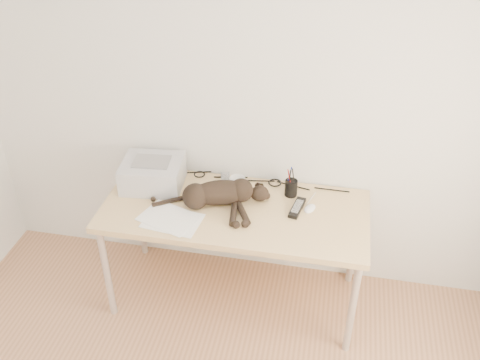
% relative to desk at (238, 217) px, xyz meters
% --- Properties ---
extents(wall_back, '(3.50, 0.00, 3.50)m').
position_rel_desk_xyz_m(wall_back, '(0.00, 0.27, 0.69)').
color(wall_back, silver).
rests_on(wall_back, floor).
extents(desk, '(1.60, 0.70, 0.74)m').
position_rel_desk_xyz_m(desk, '(0.00, 0.00, 0.00)').
color(desk, tan).
rests_on(desk, floor).
extents(printer, '(0.40, 0.35, 0.18)m').
position_rel_desk_xyz_m(printer, '(-0.56, 0.06, 0.22)').
color(printer, '#AFAFB4').
rests_on(printer, desk).
extents(papers, '(0.40, 0.32, 0.01)m').
position_rel_desk_xyz_m(papers, '(-0.35, -0.26, 0.14)').
color(papers, white).
rests_on(papers, desk).
extents(cat, '(0.71, 0.36, 0.16)m').
position_rel_desk_xyz_m(cat, '(-0.11, -0.06, 0.20)').
color(cat, black).
rests_on(cat, desk).
extents(mug, '(0.14, 0.14, 0.09)m').
position_rel_desk_xyz_m(mug, '(-0.02, 0.10, 0.18)').
color(mug, white).
rests_on(mug, desk).
extents(pen_cup, '(0.08, 0.08, 0.20)m').
position_rel_desk_xyz_m(pen_cup, '(0.31, 0.12, 0.19)').
color(pen_cup, black).
rests_on(pen_cup, desk).
extents(remote_grey, '(0.10, 0.21, 0.02)m').
position_rel_desk_xyz_m(remote_grey, '(-0.11, 0.16, 0.14)').
color(remote_grey, gray).
rests_on(remote_grey, desk).
extents(remote_black, '(0.09, 0.21, 0.02)m').
position_rel_desk_xyz_m(remote_black, '(0.37, -0.02, 0.14)').
color(remote_black, black).
rests_on(remote_black, desk).
extents(mouse, '(0.09, 0.11, 0.03)m').
position_rel_desk_xyz_m(mouse, '(0.44, -0.01, 0.15)').
color(mouse, white).
rests_on(mouse, desk).
extents(cable_tangle, '(1.36, 0.09, 0.01)m').
position_rel_desk_xyz_m(cable_tangle, '(0.00, 0.22, 0.14)').
color(cable_tangle, black).
rests_on(cable_tangle, desk).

